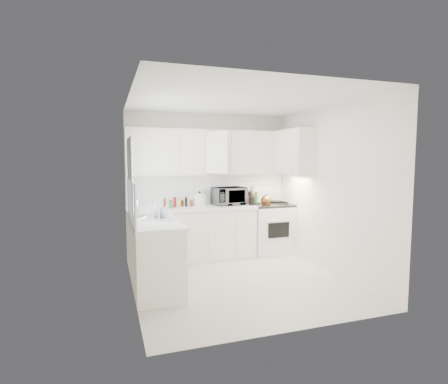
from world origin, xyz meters
name	(u,v)px	position (x,y,z in m)	size (l,w,h in m)	color
floor	(239,281)	(0.00, 0.00, 0.00)	(3.20, 3.20, 0.00)	silver
ceiling	(240,100)	(0.00, 0.00, 2.60)	(3.20, 3.20, 0.00)	white
wall_back	(209,185)	(0.00, 1.60, 1.30)	(3.00, 3.00, 0.00)	white
wall_front	(296,207)	(0.00, -1.60, 1.30)	(3.00, 3.00, 0.00)	white
wall_left	(131,196)	(-1.50, 0.00, 1.30)	(3.20, 3.20, 0.00)	white
wall_right	(329,190)	(1.50, 0.00, 1.30)	(3.20, 3.20, 0.00)	white
window_blinds	(131,176)	(-1.48, 0.35, 1.55)	(0.06, 0.96, 1.06)	white
lower_cabinets_back	(192,235)	(-0.39, 1.30, 0.45)	(2.22, 0.60, 0.90)	white
lower_cabinets_left	(154,254)	(-1.20, 0.20, 0.45)	(0.60, 1.60, 0.90)	white
countertop_back	(192,208)	(-0.39, 1.29, 0.93)	(2.24, 0.64, 0.05)	white
countertop_left	(154,221)	(-1.19, 0.20, 0.93)	(0.64, 1.62, 0.05)	white
backsplash_back	(209,189)	(0.00, 1.59, 1.23)	(2.98, 0.02, 0.55)	white
backsplash_left	(131,200)	(-1.49, 0.20, 1.23)	(0.02, 1.60, 0.55)	white
upper_cabinets_back	(211,175)	(0.00, 1.44, 1.50)	(3.00, 0.33, 0.80)	white
upper_cabinets_right	(294,175)	(1.33, 0.82, 1.50)	(0.33, 0.90, 0.80)	white
sink	(151,207)	(-1.19, 0.55, 1.07)	(0.42, 0.38, 0.30)	gray
stove	(271,222)	(1.13, 1.29, 0.60)	(0.78, 0.64, 1.20)	white
tea_kettle	(266,199)	(0.95, 1.13, 1.05)	(0.23, 0.20, 0.22)	brown
frying_pan	(276,201)	(1.31, 1.45, 0.97)	(0.27, 0.46, 0.04)	black
microwave	(229,194)	(0.31, 1.35, 1.15)	(0.58, 0.32, 0.39)	gray
rice_cooker	(200,198)	(-0.22, 1.43, 1.08)	(0.26, 0.26, 0.26)	white
paper_towel	(202,197)	(-0.15, 1.52, 1.08)	(0.12, 0.12, 0.27)	white
utensil_crock	(252,195)	(0.68, 1.15, 1.13)	(0.12, 0.12, 0.36)	black
dish_rack	(157,212)	(-1.15, 0.15, 1.06)	(0.40, 0.30, 0.22)	white
spice_left_0	(165,203)	(-0.85, 1.42, 1.02)	(0.06, 0.06, 0.13)	brown
spice_left_1	(170,204)	(-0.78, 1.33, 1.02)	(0.06, 0.06, 0.13)	#297C39
spice_left_2	(173,203)	(-0.70, 1.42, 1.02)	(0.06, 0.06, 0.13)	#AA1622
spice_left_3	(179,203)	(-0.62, 1.33, 1.02)	(0.06, 0.06, 0.13)	yellow
spice_left_4	(182,203)	(-0.55, 1.42, 1.02)	(0.06, 0.06, 0.13)	#5B301A
spice_left_5	(187,203)	(-0.47, 1.33, 1.02)	(0.06, 0.06, 0.13)	black
spice_left_6	(190,202)	(-0.40, 1.42, 1.02)	(0.06, 0.06, 0.13)	brown
sauce_right_0	(241,198)	(0.58, 1.46, 1.05)	(0.06, 0.06, 0.19)	#AA1622
sauce_right_1	(244,199)	(0.64, 1.40, 1.05)	(0.06, 0.06, 0.19)	yellow
sauce_right_2	(246,198)	(0.69, 1.46, 1.05)	(0.06, 0.06, 0.19)	#5B301A
sauce_right_3	(250,198)	(0.74, 1.40, 1.05)	(0.06, 0.06, 0.19)	black
sauce_right_4	(251,198)	(0.80, 1.46, 1.05)	(0.06, 0.06, 0.19)	brown
sauce_right_5	(255,198)	(0.85, 1.40, 1.05)	(0.06, 0.06, 0.19)	#297C39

